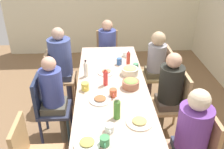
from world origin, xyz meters
The scene contains 31 objects.
ground_plane centered at (0.00, 0.00, 0.00)m, with size 6.70×6.70×0.00m, color #836344.
dining_table centered at (0.00, 0.00, 0.70)m, with size 2.42×0.84×0.78m.
chair_0 centered at (0.00, -0.80, 0.51)m, with size 0.40×0.40×0.90m.
person_0 centered at (0.00, -0.71, 0.69)m, with size 0.30×0.30×1.17m.
chair_1 centered at (0.81, 0.80, 0.51)m, with size 0.40×0.40×0.90m.
person_1 centered at (0.81, 0.71, 0.72)m, with size 0.31×0.31×1.20m.
chair_2 centered at (-1.59, 0.00, 0.51)m, with size 0.40×0.40×0.90m.
person_2 centered at (-1.50, 0.00, 0.69)m, with size 0.30×0.30×1.14m.
chair_3 centered at (0.00, 0.80, 0.51)m, with size 0.40×0.40×0.90m.
person_3 centered at (0.00, 0.71, 0.71)m, with size 0.30×0.30×1.19m.
chair_4 centered at (-0.81, 0.80, 0.51)m, with size 0.40×0.40×0.90m.
person_4 centered at (-0.81, 0.71, 0.70)m, with size 0.30×0.30×1.17m.
chair_5 centered at (-0.81, -0.80, 0.51)m, with size 0.40×0.40×0.90m.
person_5 centered at (-0.81, -0.71, 0.75)m, with size 0.34×0.34×1.25m.
plate_0 centered at (0.96, -0.27, 0.79)m, with size 0.24×0.24×0.04m.
plate_1 centered at (0.31, -0.15, 0.79)m, with size 0.24×0.24×0.04m.
plate_2 centered at (0.71, 0.23, 0.79)m, with size 0.26×0.26×0.04m.
plate_3 centered at (-0.32, -0.06, 0.79)m, with size 0.23×0.23×0.04m.
bowl_0 centered at (0.06, 0.22, 0.83)m, with size 0.20×0.20×0.11m.
bowl_1 centered at (-0.26, 0.25, 0.83)m, with size 0.22×0.22×0.11m.
cup_0 centered at (0.09, -0.32, 0.83)m, with size 0.12×0.09×0.10m.
cup_1 centered at (0.97, -0.12, 0.82)m, with size 0.12×0.09×0.08m.
cup_2 centered at (0.24, 0.00, 0.83)m, with size 0.12×0.08×0.09m.
cup_3 centered at (-0.42, 0.35, 0.82)m, with size 0.11×0.07×0.07m.
cup_4 centered at (-0.56, 0.13, 0.83)m, with size 0.11×0.07×0.09m.
cup_5 centered at (-0.83, 0.25, 0.82)m, with size 0.12×0.09×0.07m.
cup_6 centered at (0.81, -0.07, 0.81)m, with size 0.13×0.09×0.07m.
bottle_0 centered at (-0.02, -0.08, 0.89)m, with size 0.05×0.05×0.23m.
bottle_1 centered at (0.62, 0.01, 0.89)m, with size 0.07×0.07×0.23m.
bottle_2 centered at (-0.51, 0.25, 0.89)m, with size 0.05×0.05×0.24m.
bottle_3 centered at (-0.24, -0.32, 0.89)m, with size 0.05×0.05×0.23m.
Camera 1 is at (2.53, -0.14, 2.33)m, focal length 39.39 mm.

